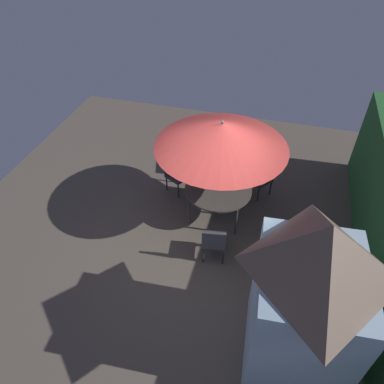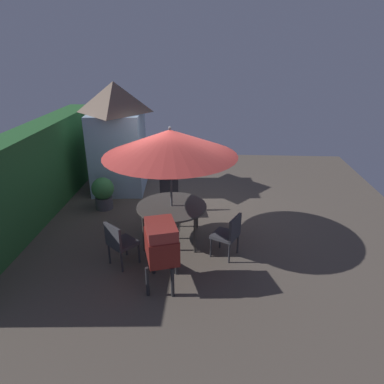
# 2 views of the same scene
# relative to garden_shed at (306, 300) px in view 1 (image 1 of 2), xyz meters

# --- Properties ---
(ground_plane) EXTENTS (11.00, 11.00, 0.00)m
(ground_plane) POSITION_rel_garden_shed_xyz_m (-1.94, -1.94, -1.54)
(ground_plane) COLOR brown
(garden_shed) EXTENTS (1.82, 1.61, 3.02)m
(garden_shed) POSITION_rel_garden_shed_xyz_m (0.00, 0.00, 0.00)
(garden_shed) COLOR #9EBCD1
(garden_shed) RESTS_ON ground
(patio_table) EXTENTS (1.47, 1.47, 0.79)m
(patio_table) POSITION_rel_garden_shed_xyz_m (-2.83, -1.82, -0.80)
(patio_table) COLOR #47423D
(patio_table) RESTS_ON ground
(patio_umbrella) EXTENTS (2.67, 2.67, 2.46)m
(patio_umbrella) POSITION_rel_garden_shed_xyz_m (-2.83, -1.82, 0.60)
(patio_umbrella) COLOR #4C4C51
(patio_umbrella) RESTS_ON ground
(bbq_grill) EXTENTS (0.82, 0.68, 1.20)m
(bbq_grill) POSITION_rel_garden_shed_xyz_m (-4.41, -1.83, -0.69)
(bbq_grill) COLOR maroon
(bbq_grill) RESTS_ON ground
(chair_near_shed) EXTENTS (0.62, 0.63, 0.90)m
(chair_near_shed) POSITION_rel_garden_shed_xyz_m (-3.45, -3.01, -1.02)
(chair_near_shed) COLOR #38383D
(chair_near_shed) RESTS_ON ground
(chair_far_side) EXTENTS (0.53, 0.53, 0.90)m
(chair_far_side) POSITION_rel_garden_shed_xyz_m (-1.55, -1.61, -1.02)
(chair_far_side) COLOR #38383D
(chair_far_side) RESTS_ON ground
(chair_toward_hedge) EXTENTS (0.65, 0.65, 0.90)m
(chair_toward_hedge) POSITION_rel_garden_shed_xyz_m (-3.87, -0.95, -1.02)
(chair_toward_hedge) COLOR #38383D
(chair_toward_hedge) RESTS_ON ground
(potted_plant_by_shed) EXTENTS (0.56, 0.56, 0.83)m
(potted_plant_by_shed) POSITION_rel_garden_shed_xyz_m (-1.40, 0.10, -1.09)
(potted_plant_by_shed) COLOR #4C4C51
(potted_plant_by_shed) RESTS_ON ground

